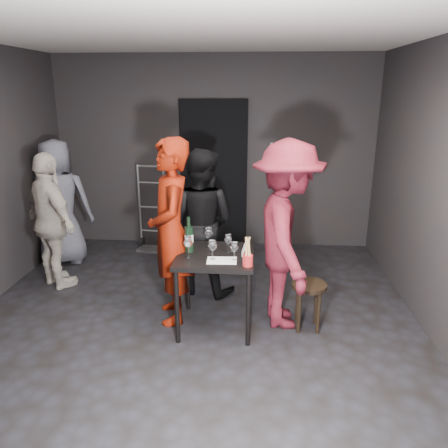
# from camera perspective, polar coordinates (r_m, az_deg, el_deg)

# --- Properties ---
(floor) EXTENTS (4.50, 5.00, 0.02)m
(floor) POSITION_cam_1_polar(r_m,az_deg,el_deg) (4.37, -4.31, -13.48)
(floor) COLOR black
(floor) RESTS_ON ground
(ceiling) EXTENTS (4.50, 5.00, 0.02)m
(ceiling) POSITION_cam_1_polar(r_m,az_deg,el_deg) (3.79, -5.31, 24.31)
(ceiling) COLOR silver
(ceiling) RESTS_ON ground
(wall_back) EXTENTS (4.50, 0.04, 2.70)m
(wall_back) POSITION_cam_1_polar(r_m,az_deg,el_deg) (6.30, -1.29, 9.22)
(wall_back) COLOR black
(wall_back) RESTS_ON ground
(wall_front) EXTENTS (4.50, 0.04, 2.70)m
(wall_front) POSITION_cam_1_polar(r_m,az_deg,el_deg) (1.61, -18.90, -16.97)
(wall_front) COLOR black
(wall_front) RESTS_ON ground
(doorway) EXTENTS (0.95, 0.10, 2.10)m
(doorway) POSITION_cam_1_polar(r_m,az_deg,el_deg) (6.29, -1.33, 6.44)
(doorway) COLOR black
(doorway) RESTS_ON ground
(wallbox_upper) EXTENTS (0.12, 0.06, 0.12)m
(wallbox_upper) POSITION_cam_1_polar(r_m,az_deg,el_deg) (6.22, 6.60, 9.94)
(wallbox_upper) COLOR #B7B7B2
(wallbox_upper) RESTS_ON wall_back
(wallbox_lower) EXTENTS (0.10, 0.06, 0.14)m
(wallbox_lower) POSITION_cam_1_polar(r_m,az_deg,el_deg) (6.24, 8.44, 9.42)
(wallbox_lower) COLOR #B7B7B2
(wallbox_lower) RESTS_ON wall_back
(hand_truck) EXTENTS (0.41, 0.34, 1.22)m
(hand_truck) POSITION_cam_1_polar(r_m,az_deg,el_deg) (6.40, -9.26, -1.27)
(hand_truck) COLOR #B2B2B7
(hand_truck) RESTS_ON floor
(tasting_table) EXTENTS (0.72, 0.72, 0.75)m
(tasting_table) POSITION_cam_1_polar(r_m,az_deg,el_deg) (4.13, -1.12, -5.25)
(tasting_table) COLOR black
(tasting_table) RESTS_ON floor
(stool) EXTENTS (0.33, 0.33, 0.47)m
(stool) POSITION_cam_1_polar(r_m,az_deg,el_deg) (4.28, 11.00, -8.86)
(stool) COLOR #37241C
(stool) RESTS_ON floor
(server_red) EXTENTS (0.72, 0.91, 2.19)m
(server_red) POSITION_cam_1_polar(r_m,az_deg,el_deg) (4.18, -7.05, 1.37)
(server_red) COLOR maroon
(server_red) RESTS_ON floor
(woman_black) EXTENTS (0.97, 0.72, 1.77)m
(woman_black) POSITION_cam_1_polar(r_m,az_deg,el_deg) (4.82, -3.05, 1.03)
(woman_black) COLOR black
(woman_black) RESTS_ON floor
(man_maroon) EXTENTS (0.80, 1.47, 2.18)m
(man_maroon) POSITION_cam_1_polar(r_m,az_deg,el_deg) (4.11, 8.30, 0.95)
(man_maroon) COLOR maroon
(man_maroon) RESTS_ON floor
(bystander_cream) EXTENTS (1.05, 0.97, 1.66)m
(bystander_cream) POSITION_cam_1_polar(r_m,az_deg,el_deg) (5.31, -21.66, 0.68)
(bystander_cream) COLOR beige
(bystander_cream) RESTS_ON floor
(bystander_grey) EXTENTS (0.93, 0.60, 1.79)m
(bystander_grey) POSITION_cam_1_polar(r_m,az_deg,el_deg) (6.03, -20.74, 3.31)
(bystander_grey) COLOR #50505D
(bystander_grey) RESTS_ON floor
(tasting_mat) EXTENTS (0.27, 0.19, 0.00)m
(tasting_mat) POSITION_cam_1_polar(r_m,az_deg,el_deg) (3.94, -0.29, -4.79)
(tasting_mat) COLOR white
(tasting_mat) RESTS_ON tasting_table
(wine_glass_a) EXTENTS (0.11, 0.11, 0.22)m
(wine_glass_a) POSITION_cam_1_polar(r_m,az_deg,el_deg) (3.99, -4.70, -2.86)
(wine_glass_a) COLOR white
(wine_glass_a) RESTS_ON tasting_table
(wine_glass_b) EXTENTS (0.09, 0.09, 0.18)m
(wine_glass_b) POSITION_cam_1_polar(r_m,az_deg,el_deg) (4.16, -4.78, -2.36)
(wine_glass_b) COLOR white
(wine_glass_b) RESTS_ON tasting_table
(wine_glass_c) EXTENTS (0.10, 0.10, 0.22)m
(wine_glass_c) POSITION_cam_1_polar(r_m,az_deg,el_deg) (4.23, -2.03, -1.64)
(wine_glass_c) COLOR white
(wine_glass_c) RESTS_ON tasting_table
(wine_glass_d) EXTENTS (0.08, 0.08, 0.20)m
(wine_glass_d) POSITION_cam_1_polar(r_m,az_deg,el_deg) (3.94, -1.50, -3.26)
(wine_glass_d) COLOR white
(wine_glass_d) RESTS_ON tasting_table
(wine_glass_e) EXTENTS (0.09, 0.09, 0.19)m
(wine_glass_e) POSITION_cam_1_polar(r_m,az_deg,el_deg) (3.92, 1.35, -3.45)
(wine_glass_e) COLOR white
(wine_glass_e) RESTS_ON tasting_table
(wine_glass_f) EXTENTS (0.08, 0.08, 0.19)m
(wine_glass_f) POSITION_cam_1_polar(r_m,az_deg,el_deg) (4.12, 0.56, -2.42)
(wine_glass_f) COLOR white
(wine_glass_f) RESTS_ON tasting_table
(wine_bottle) EXTENTS (0.08, 0.08, 0.34)m
(wine_bottle) POSITION_cam_1_polar(r_m,az_deg,el_deg) (4.13, -4.60, -1.89)
(wine_bottle) COLOR black
(wine_bottle) RESTS_ON tasting_table
(breadstick_cup) EXTENTS (0.09, 0.09, 0.28)m
(breadstick_cup) POSITION_cam_1_polar(r_m,az_deg,el_deg) (3.79, 3.13, -3.70)
(breadstick_cup) COLOR #AD1F1F
(breadstick_cup) RESTS_ON tasting_table
(reserved_card) EXTENTS (0.08, 0.13, 0.09)m
(reserved_card) POSITION_cam_1_polar(r_m,az_deg,el_deg) (4.07, 2.58, -3.40)
(reserved_card) COLOR white
(reserved_card) RESTS_ON tasting_table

